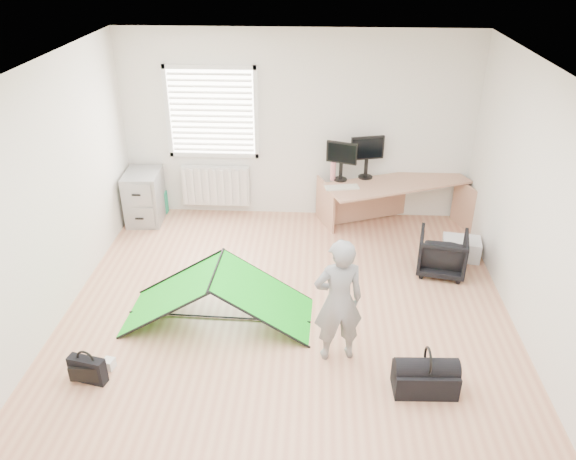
# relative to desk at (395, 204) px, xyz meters

# --- Properties ---
(ground) EXTENTS (5.50, 5.50, 0.00)m
(ground) POSITION_rel_desk_xyz_m (-1.43, -2.38, -0.35)
(ground) COLOR tan
(ground) RESTS_ON ground
(back_wall) EXTENTS (5.00, 0.02, 2.70)m
(back_wall) POSITION_rel_desk_xyz_m (-1.43, 0.37, 1.00)
(back_wall) COLOR silver
(back_wall) RESTS_ON ground
(window) EXTENTS (1.20, 0.06, 1.20)m
(window) POSITION_rel_desk_xyz_m (-2.63, 0.33, 1.20)
(window) COLOR silver
(window) RESTS_ON back_wall
(radiator) EXTENTS (1.00, 0.12, 0.60)m
(radiator) POSITION_rel_desk_xyz_m (-2.63, 0.29, 0.10)
(radiator) COLOR silver
(radiator) RESTS_ON back_wall
(desk) EXTENTS (2.13, 1.38, 0.69)m
(desk) POSITION_rel_desk_xyz_m (0.00, 0.00, 0.00)
(desk) COLOR tan
(desk) RESTS_ON ground
(filing_cabinet) EXTENTS (0.52, 0.68, 0.76)m
(filing_cabinet) POSITION_rel_desk_xyz_m (-3.64, -0.00, 0.03)
(filing_cabinet) COLOR #929496
(filing_cabinet) RESTS_ON ground
(monitor_left) EXTENTS (0.44, 0.24, 0.42)m
(monitor_left) POSITION_rel_desk_xyz_m (-0.80, 0.04, 0.55)
(monitor_left) COLOR black
(monitor_left) RESTS_ON desk
(monitor_right) EXTENTS (0.48, 0.22, 0.45)m
(monitor_right) POSITION_rel_desk_xyz_m (-0.44, 0.14, 0.57)
(monitor_right) COLOR black
(monitor_right) RESTS_ON desk
(keyboard) EXTENTS (0.48, 0.24, 0.02)m
(keyboard) POSITION_rel_desk_xyz_m (-0.79, -0.25, 0.36)
(keyboard) COLOR beige
(keyboard) RESTS_ON desk
(thermos) EXTENTS (0.10, 0.10, 0.27)m
(thermos) POSITION_rel_desk_xyz_m (-0.91, 0.03, 0.48)
(thermos) COLOR #C76F76
(thermos) RESTS_ON desk
(office_chair) EXTENTS (0.68, 0.70, 0.54)m
(office_chair) POSITION_rel_desk_xyz_m (0.45, -1.21, -0.08)
(office_chair) COLOR black
(office_chair) RESTS_ON ground
(person) EXTENTS (0.55, 0.42, 1.34)m
(person) POSITION_rel_desk_xyz_m (-0.90, -2.87, 0.33)
(person) COLOR gray
(person) RESTS_ON ground
(kite) EXTENTS (2.08, 0.97, 0.64)m
(kite) POSITION_rel_desk_xyz_m (-2.18, -2.32, -0.03)
(kite) COLOR #13CC1D
(kite) RESTS_ON ground
(storage_crate) EXTENTS (0.53, 0.41, 0.27)m
(storage_crate) POSITION_rel_desk_xyz_m (0.78, -0.84, -0.21)
(storage_crate) COLOR silver
(storage_crate) RESTS_ON ground
(tote_bag) EXTENTS (0.30, 0.14, 0.34)m
(tote_bag) POSITION_rel_desk_xyz_m (-3.54, 0.26, -0.17)
(tote_bag) COLOR #1E976C
(tote_bag) RESTS_ON ground
(laptop_bag) EXTENTS (0.37, 0.18, 0.27)m
(laptop_bag) POSITION_rel_desk_xyz_m (-3.26, -3.36, -0.21)
(laptop_bag) COLOR black
(laptop_bag) RESTS_ON ground
(white_box) EXTENTS (0.13, 0.13, 0.11)m
(white_box) POSITION_rel_desk_xyz_m (-3.13, -3.18, -0.29)
(white_box) COLOR silver
(white_box) RESTS_ON ground
(duffel_bag) EXTENTS (0.60, 0.32, 0.26)m
(duffel_bag) POSITION_rel_desk_xyz_m (-0.08, -3.32, -0.22)
(duffel_bag) COLOR black
(duffel_bag) RESTS_ON ground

